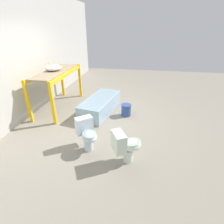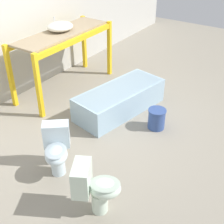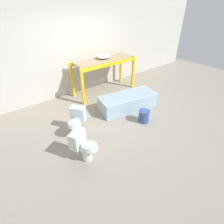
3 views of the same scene
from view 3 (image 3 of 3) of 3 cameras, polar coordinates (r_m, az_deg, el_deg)
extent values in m
plane|color=gray|center=(4.89, 0.45, -0.23)|extent=(12.00, 12.00, 0.00)
cube|color=beige|center=(5.76, -11.80, 21.62)|extent=(10.80, 0.08, 3.20)
cube|color=yellow|center=(5.11, -9.56, 7.98)|extent=(0.07, 0.07, 1.11)
cube|color=yellow|center=(6.20, 6.88, 12.78)|extent=(0.07, 0.07, 1.11)
cube|color=yellow|center=(5.65, -12.87, 10.11)|extent=(0.07, 0.07, 1.11)
cube|color=yellow|center=(6.66, 2.91, 14.40)|extent=(0.07, 0.07, 1.11)
cube|color=yellow|center=(5.44, -0.63, 15.33)|extent=(1.98, 0.06, 0.09)
cube|color=yellow|center=(5.95, -4.60, 16.82)|extent=(1.98, 0.06, 0.09)
cube|color=#998466|center=(5.67, -2.72, 16.73)|extent=(1.91, 0.58, 0.04)
ellipsoid|color=silver|center=(5.71, -2.87, 17.82)|extent=(0.48, 0.44, 0.15)
cylinder|color=silver|center=(5.78, -3.64, 19.16)|extent=(0.02, 0.02, 0.08)
cube|color=#99B7CC|center=(5.02, 5.06, 3.36)|extent=(1.70, 0.94, 0.42)
cube|color=#829CAD|center=(4.96, 5.13, 4.63)|extent=(1.61, 0.84, 0.17)
cylinder|color=silver|center=(3.54, -8.07, -13.62)|extent=(0.18, 0.18, 0.26)
ellipsoid|color=silver|center=(3.37, -7.43, -11.45)|extent=(0.42, 0.44, 0.19)
ellipsoid|color=#A3B3A3|center=(3.32, -7.52, -10.62)|extent=(0.40, 0.42, 0.03)
cube|color=silver|center=(3.39, -11.27, -8.60)|extent=(0.38, 0.32, 0.34)
cylinder|color=silver|center=(4.14, -11.48, -5.85)|extent=(0.18, 0.18, 0.26)
ellipsoid|color=silver|center=(3.97, -12.16, -3.99)|extent=(0.45, 0.44, 0.19)
ellipsoid|color=#9FAFB7|center=(3.93, -12.28, -3.20)|extent=(0.43, 0.42, 0.03)
cube|color=silver|center=(4.08, -11.01, -0.51)|extent=(0.35, 0.37, 0.34)
cylinder|color=#334C8C|center=(4.54, 10.35, -1.35)|extent=(0.26, 0.26, 0.33)
cylinder|color=#334C8C|center=(4.45, 10.55, 0.29)|extent=(0.28, 0.28, 0.02)
camera|label=1|loc=(2.53, -70.16, 0.92)|focal=28.00mm
camera|label=2|loc=(1.12, -91.15, 8.27)|focal=50.00mm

